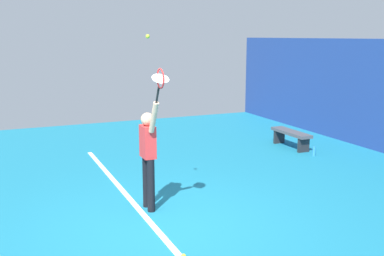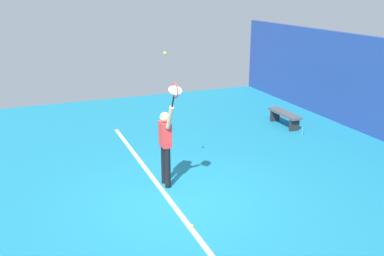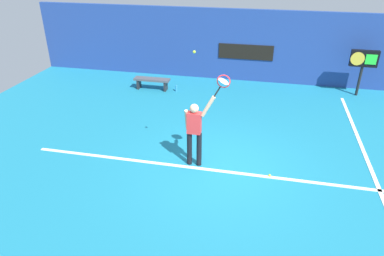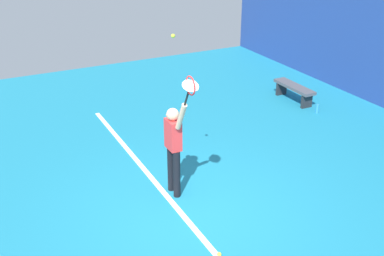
{
  "view_description": "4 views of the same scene",
  "coord_description": "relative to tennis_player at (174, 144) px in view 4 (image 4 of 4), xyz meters",
  "views": [
    {
      "loc": [
        6.55,
        -2.35,
        2.96
      ],
      "look_at": [
        -0.51,
        0.73,
        1.4
      ],
      "focal_mm": 43.16,
      "sensor_mm": 36.0,
      "label": 1
    },
    {
      "loc": [
        7.79,
        -2.8,
        4.23
      ],
      "look_at": [
        -0.48,
        0.53,
        1.34
      ],
      "focal_mm": 40.83,
      "sensor_mm": 36.0,
      "label": 2
    },
    {
      "loc": [
        0.91,
        -7.53,
        5.04
      ],
      "look_at": [
        -0.76,
        0.02,
        1.03
      ],
      "focal_mm": 33.02,
      "sensor_mm": 36.0,
      "label": 3
    },
    {
      "loc": [
        6.14,
        -3.13,
        4.78
      ],
      "look_at": [
        -0.37,
        0.2,
        1.41
      ],
      "focal_mm": 44.38,
      "sensor_mm": 36.0,
      "label": 4
    }
  ],
  "objects": [
    {
      "name": "ground_plane",
      "position": [
        0.69,
        0.01,
        -1.01
      ],
      "size": [
        18.0,
        18.0,
        0.0
      ],
      "primitive_type": "plane",
      "color": "teal"
    },
    {
      "name": "court_baseline",
      "position": [
        0.69,
        -0.18,
        -1.0
      ],
      "size": [
        10.0,
        0.1,
        0.01
      ],
      "primitive_type": "cube",
      "color": "white",
      "rests_on": "ground_plane"
    },
    {
      "name": "tennis_player",
      "position": [
        0.0,
        0.0,
        0.0
      ],
      "size": [
        0.76,
        0.31,
        1.94
      ],
      "color": "black",
      "rests_on": "ground_plane"
    },
    {
      "name": "tennis_racket",
      "position": [
        0.65,
        -0.0,
        1.28
      ],
      "size": [
        0.43,
        0.27,
        0.61
      ],
      "color": "black"
    },
    {
      "name": "tennis_ball",
      "position": [
        -0.02,
        0.03,
        1.93
      ],
      "size": [
        0.07,
        0.07,
        0.07
      ],
      "primitive_type": "sphere",
      "color": "#CCE033"
    },
    {
      "name": "court_bench",
      "position": [
        -2.74,
        4.89,
        -0.67
      ],
      "size": [
        1.4,
        0.36,
        0.45
      ],
      "color": "#4C4C51",
      "rests_on": "ground_plane"
    },
    {
      "name": "water_bottle",
      "position": [
        -1.76,
        4.89,
        -0.89
      ],
      "size": [
        0.07,
        0.07,
        0.24
      ],
      "primitive_type": "cylinder",
      "color": "#338CD8",
      "rests_on": "ground_plane"
    },
    {
      "name": "spare_ball",
      "position": [
        1.92,
        -0.15,
        -0.98
      ],
      "size": [
        0.07,
        0.07,
        0.07
      ],
      "primitive_type": "sphere",
      "color": "#CCE033",
      "rests_on": "ground_plane"
    }
  ]
}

